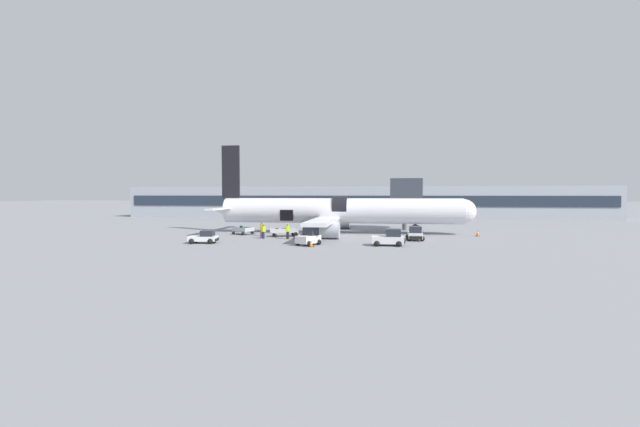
# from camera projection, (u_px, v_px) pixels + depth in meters

# --- Properties ---
(ground_plane) EXTENTS (500.00, 500.00, 0.00)m
(ground_plane) POSITION_uv_depth(u_px,v_px,m) (339.00, 236.00, 51.52)
(ground_plane) COLOR gray
(terminal_strip) EXTENTS (99.49, 9.74, 6.63)m
(terminal_strip) POSITION_uv_depth(u_px,v_px,m) (359.00, 202.00, 91.01)
(terminal_strip) COLOR #9EA3AD
(terminal_strip) RESTS_ON ground_plane
(jet_bridge_stub) EXTENTS (4.13, 9.21, 7.12)m
(jet_bridge_stub) POSITION_uv_depth(u_px,v_px,m) (405.00, 193.00, 59.02)
(jet_bridge_stub) COLOR #4C4C51
(jet_bridge_stub) RESTS_ON ground_plane
(airplane) EXTENTS (34.06, 27.81, 11.53)m
(airplane) POSITION_uv_depth(u_px,v_px,m) (336.00, 212.00, 55.24)
(airplane) COLOR silver
(airplane) RESTS_ON ground_plane
(baggage_tug_lead) EXTENTS (3.09, 2.31, 1.32)m
(baggage_tug_lead) POSITION_uv_depth(u_px,v_px,m) (204.00, 238.00, 44.05)
(baggage_tug_lead) COLOR white
(baggage_tug_lead) RESTS_ON ground_plane
(baggage_tug_mid) EXTENTS (2.55, 2.90, 1.76)m
(baggage_tug_mid) POSITION_uv_depth(u_px,v_px,m) (309.00, 238.00, 42.39)
(baggage_tug_mid) COLOR silver
(baggage_tug_mid) RESTS_ON ground_plane
(baggage_tug_rear) EXTENTS (3.24, 2.15, 1.68)m
(baggage_tug_rear) POSITION_uv_depth(u_px,v_px,m) (389.00, 238.00, 41.89)
(baggage_tug_rear) COLOR silver
(baggage_tug_rear) RESTS_ON ground_plane
(baggage_tug_spare) EXTENTS (2.01, 3.18, 1.56)m
(baggage_tug_spare) POSITION_uv_depth(u_px,v_px,m) (415.00, 234.00, 46.86)
(baggage_tug_spare) COLOR white
(baggage_tug_spare) RESTS_ON ground_plane
(baggage_cart_loading) EXTENTS (4.18, 2.60, 1.04)m
(baggage_cart_loading) POSITION_uv_depth(u_px,v_px,m) (285.00, 232.00, 51.06)
(baggage_cart_loading) COLOR #B7BABF
(baggage_cart_loading) RESTS_ON ground_plane
(baggage_cart_queued) EXTENTS (3.35, 2.63, 1.07)m
(baggage_cart_queued) POSITION_uv_depth(u_px,v_px,m) (243.00, 231.00, 53.51)
(baggage_cart_queued) COLOR #B7BABF
(baggage_cart_queued) RESTS_ON ground_plane
(ground_crew_loader_a) EXTENTS (0.62, 0.56, 1.84)m
(ground_crew_loader_a) POSITION_uv_depth(u_px,v_px,m) (312.00, 227.00, 52.84)
(ground_crew_loader_a) COLOR black
(ground_crew_loader_a) RESTS_ON ground_plane
(ground_crew_loader_b) EXTENTS (0.39, 0.56, 1.61)m
(ground_crew_loader_b) POSITION_uv_depth(u_px,v_px,m) (262.00, 229.00, 51.73)
(ground_crew_loader_b) COLOR #2D2D33
(ground_crew_loader_b) RESTS_ON ground_plane
(ground_crew_driver) EXTENTS (0.53, 0.59, 1.74)m
(ground_crew_driver) POSITION_uv_depth(u_px,v_px,m) (288.00, 231.00, 48.20)
(ground_crew_driver) COLOR black
(ground_crew_driver) RESTS_ON ground_plane
(ground_crew_supervisor) EXTENTS (0.58, 0.54, 1.74)m
(ground_crew_supervisor) POSITION_uv_depth(u_px,v_px,m) (313.00, 229.00, 51.05)
(ground_crew_supervisor) COLOR #1E2338
(ground_crew_supervisor) RESTS_ON ground_plane
(ground_crew_helper) EXTENTS (0.57, 0.43, 1.63)m
(ground_crew_helper) POSITION_uv_depth(u_px,v_px,m) (263.00, 231.00, 48.49)
(ground_crew_helper) COLOR #1E2338
(ground_crew_helper) RESTS_ON ground_plane
(suitcase_on_tarmac_upright) EXTENTS (0.48, 0.24, 0.74)m
(suitcase_on_tarmac_upright) POSITION_uv_depth(u_px,v_px,m) (296.00, 236.00, 48.36)
(suitcase_on_tarmac_upright) COLOR black
(suitcase_on_tarmac_upright) RESTS_ON ground_plane
(suitcase_on_tarmac_spare) EXTENTS (0.51, 0.42, 0.74)m
(suitcase_on_tarmac_spare) POSITION_uv_depth(u_px,v_px,m) (262.00, 235.00, 49.42)
(suitcase_on_tarmac_spare) COLOR #721951
(suitcase_on_tarmac_spare) RESTS_ON ground_plane
(safety_cone_nose) EXTENTS (0.48, 0.48, 0.78)m
(safety_cone_nose) POSITION_uv_depth(u_px,v_px,m) (478.00, 233.00, 51.32)
(safety_cone_nose) COLOR black
(safety_cone_nose) RESTS_ON ground_plane
(safety_cone_engine_left) EXTENTS (0.55, 0.55, 0.64)m
(safety_cone_engine_left) POSITION_uv_depth(u_px,v_px,m) (311.00, 244.00, 41.10)
(safety_cone_engine_left) COLOR black
(safety_cone_engine_left) RESTS_ON ground_plane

